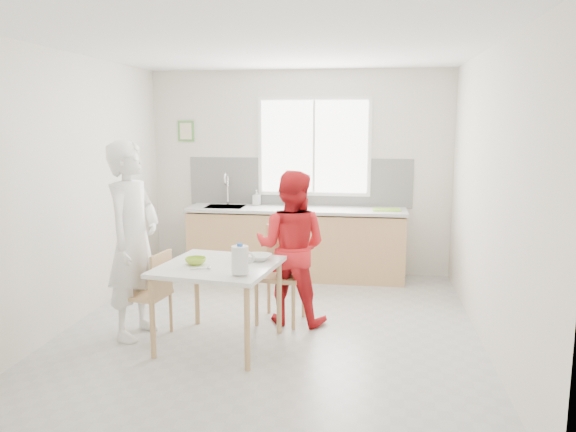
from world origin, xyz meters
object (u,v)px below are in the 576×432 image
object	(u,v)px
dining_table	(219,273)
chair_left	(152,291)
bowl_white	(259,257)
wine_bottle_a	(288,194)
milk_jug	(240,259)
bowl_green	(196,261)
chair_far	(283,269)
person_red	(291,247)
person_white	(133,240)
wine_bottle_b	(300,195)

from	to	relation	value
dining_table	chair_left	size ratio (longest dim) A/B	1.35
bowl_white	wine_bottle_a	size ratio (longest dim) A/B	0.70
bowl_white	milk_jug	world-z (taller)	milk_jug
dining_table	bowl_green	bearing A→B (deg)	-174.28
chair_far	bowl_green	bearing A→B (deg)	-122.20
dining_table	person_red	bearing A→B (deg)	51.43
bowl_white	wine_bottle_a	distance (m)	2.36
chair_far	bowl_green	size ratio (longest dim) A/B	5.11
person_white	bowl_white	xyz separation A→B (m)	(1.19, 0.08, -0.14)
person_red	milk_jug	xyz separation A→B (m)	(-0.28, -1.03, 0.12)
bowl_white	milk_jug	bearing A→B (deg)	-95.74
milk_jug	wine_bottle_b	bearing A→B (deg)	95.41
dining_table	chair_left	bearing A→B (deg)	171.68
bowl_green	wine_bottle_b	world-z (taller)	wine_bottle_b
person_white	wine_bottle_a	distance (m)	2.67
chair_left	wine_bottle_b	bearing A→B (deg)	164.00
dining_table	chair_far	bearing A→B (deg)	58.65
dining_table	person_white	world-z (taller)	person_white
bowl_green	wine_bottle_a	distance (m)	2.62
wine_bottle_a	person_red	bearing A→B (deg)	-80.67
milk_jug	chair_left	bearing A→B (deg)	164.55
dining_table	milk_jug	world-z (taller)	milk_jug
dining_table	wine_bottle_a	world-z (taller)	wine_bottle_a
bowl_white	wine_bottle_b	xyz separation A→B (m)	(0.09, 2.34, 0.28)
dining_table	chair_far	distance (m)	0.91
dining_table	wine_bottle_b	size ratio (longest dim) A/B	3.73
dining_table	chair_left	distance (m)	0.72
bowl_white	wine_bottle_b	bearing A→B (deg)	87.73
chair_left	person_white	xyz separation A→B (m)	(-0.17, 0.03, 0.47)
milk_jug	wine_bottle_a	size ratio (longest dim) A/B	0.79
person_white	chair_far	bearing A→B (deg)	-55.82
bowl_green	milk_jug	distance (m)	0.58
bowl_white	milk_jug	distance (m)	0.54
bowl_green	wine_bottle_b	distance (m)	2.66
dining_table	bowl_white	distance (m)	0.40
dining_table	person_red	size ratio (longest dim) A/B	0.72
dining_table	milk_jug	distance (m)	0.48
wine_bottle_a	bowl_green	bearing A→B (deg)	-100.29
person_red	wine_bottle_a	world-z (taller)	person_red
dining_table	bowl_green	size ratio (longest dim) A/B	5.90
bowl_green	person_white	bearing A→B (deg)	167.37
bowl_white	person_red	bearing A→B (deg)	65.42
chair_far	bowl_green	xyz separation A→B (m)	(-0.67, -0.78, 0.26)
chair_left	chair_far	world-z (taller)	chair_far
wine_bottle_b	bowl_white	bearing A→B (deg)	-92.27
bowl_green	chair_far	bearing A→B (deg)	49.48
person_red	wine_bottle_b	bearing A→B (deg)	-77.45
person_red	bowl_green	size ratio (longest dim) A/B	8.19
person_white	milk_jug	distance (m)	1.22
chair_far	wine_bottle_b	xyz separation A→B (m)	(-0.04, 1.78, 0.54)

